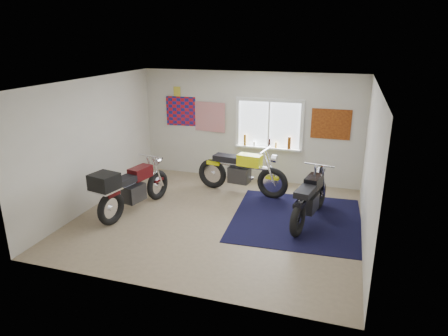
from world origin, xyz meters
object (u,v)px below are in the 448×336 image
(navy_rug, at_px, (296,219))
(maroon_tourer, at_px, (129,188))
(yellow_triumph, at_px, (241,172))
(black_chrome_bike, at_px, (310,200))

(navy_rug, relative_size, maroon_tourer, 1.23)
(yellow_triumph, bearing_deg, navy_rug, -28.88)
(black_chrome_bike, distance_m, maroon_tourer, 3.61)
(yellow_triumph, relative_size, maroon_tourer, 1.05)
(yellow_triumph, bearing_deg, black_chrome_bike, -24.92)
(yellow_triumph, distance_m, black_chrome_bike, 1.98)
(yellow_triumph, bearing_deg, maroon_tourer, -128.28)
(black_chrome_bike, bearing_deg, yellow_triumph, 68.85)
(maroon_tourer, bearing_deg, yellow_triumph, -34.36)
(navy_rug, relative_size, black_chrome_bike, 1.29)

